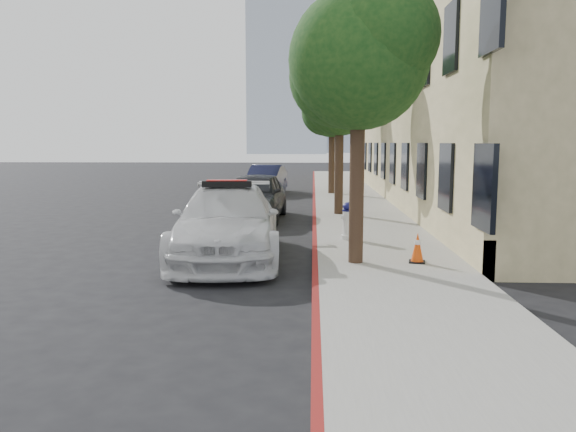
% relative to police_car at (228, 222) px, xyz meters
% --- Properties ---
extents(ground, '(120.00, 120.00, 0.00)m').
position_rel_police_car_xyz_m(ground, '(-0.08, 1.00, -0.82)').
color(ground, black).
rests_on(ground, ground).
extents(sidewalk, '(3.20, 50.00, 0.15)m').
position_rel_police_car_xyz_m(sidewalk, '(3.52, 11.00, -0.74)').
color(sidewalk, gray).
rests_on(sidewalk, ground).
extents(curb_strip, '(0.12, 50.00, 0.15)m').
position_rel_police_car_xyz_m(curb_strip, '(1.98, 11.00, -0.74)').
color(curb_strip, maroon).
rests_on(curb_strip, ground).
extents(building, '(8.00, 36.00, 10.00)m').
position_rel_police_car_xyz_m(building, '(9.12, 16.00, 4.18)').
color(building, tan).
rests_on(building, ground).
extents(tower_left, '(18.00, 14.00, 60.00)m').
position_rel_police_car_xyz_m(tower_left, '(-4.08, 121.00, 29.18)').
color(tower_left, '#9EA8B7').
rests_on(tower_left, ground).
extents(tower_right, '(14.00, 14.00, 44.00)m').
position_rel_police_car_xyz_m(tower_right, '(8.92, 136.00, 21.18)').
color(tower_right, '#9EA8B7').
rests_on(tower_right, ground).
extents(tree_near, '(2.92, 2.82, 5.62)m').
position_rel_police_car_xyz_m(tree_near, '(2.85, -1.01, 3.45)').
color(tree_near, black).
rests_on(tree_near, sidewalk).
extents(tree_mid, '(2.77, 2.64, 5.43)m').
position_rel_police_car_xyz_m(tree_mid, '(2.85, 6.99, 3.34)').
color(tree_mid, black).
rests_on(tree_mid, sidewalk).
extents(tree_far, '(3.10, 3.00, 5.81)m').
position_rel_police_car_xyz_m(tree_far, '(2.85, 14.99, 3.57)').
color(tree_far, black).
rests_on(tree_far, sidewalk).
extents(police_car, '(2.73, 5.79, 1.78)m').
position_rel_police_car_xyz_m(police_car, '(0.00, 0.00, 0.00)').
color(police_car, silver).
rests_on(police_car, ground).
extents(parked_car_mid, '(2.10, 4.83, 1.62)m').
position_rel_police_car_xyz_m(parked_car_mid, '(-0.05, 6.44, -0.01)').
color(parked_car_mid, black).
rests_on(parked_car_mid, ground).
extents(parked_car_far, '(2.05, 4.59, 1.46)m').
position_rel_police_car_xyz_m(parked_car_far, '(-0.49, 16.19, -0.09)').
color(parked_car_far, '#161938').
rests_on(parked_car_far, ground).
extents(fire_hydrant, '(0.39, 0.37, 0.95)m').
position_rel_police_car_xyz_m(fire_hydrant, '(2.84, 1.78, -0.20)').
color(fire_hydrant, white).
rests_on(fire_hydrant, sidewalk).
extents(traffic_cone, '(0.38, 0.38, 0.63)m').
position_rel_police_car_xyz_m(traffic_cone, '(4.09, -0.98, -0.36)').
color(traffic_cone, black).
rests_on(traffic_cone, sidewalk).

